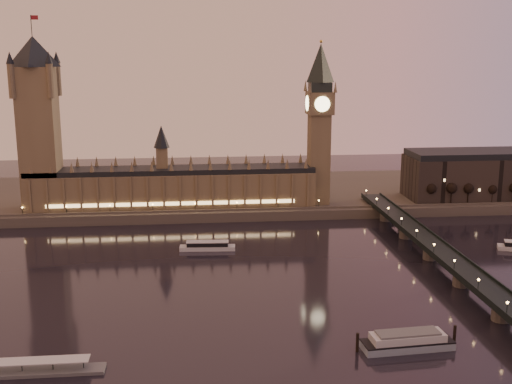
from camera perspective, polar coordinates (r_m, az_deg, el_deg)
The scene contains 14 objects.
ground at distance 300.38m, azimuth -0.22°, elevation -7.69°, with size 700.00×700.00×0.00m, color black.
far_embankment at distance 460.43m, azimuth 1.51°, elevation -0.14°, with size 560.00×130.00×6.00m, color #423D35.
palace_of_westminster at distance 410.10m, azimuth -7.46°, elevation 0.86°, with size 180.00×26.62×52.00m.
victoria_tower at distance 413.96m, azimuth -18.83°, elevation 6.58°, with size 31.68×31.68×118.00m.
big_ben at distance 411.69m, azimuth 5.67°, elevation 6.90°, with size 17.68×17.68×104.00m.
westminster_bridge at distance 320.15m, azimuth 16.42°, elevation -5.88°, with size 13.20×260.00×15.30m.
bare_tree_0 at distance 427.25m, azimuth 15.10°, elevation 0.09°, with size 5.98×5.98×12.16m.
bare_tree_1 at distance 432.46m, azimuth 16.85°, elevation 0.13°, with size 5.98×5.98×12.16m.
bare_tree_2 at distance 438.05m, azimuth 18.56°, elevation 0.17°, with size 5.98×5.98×12.16m.
bare_tree_3 at distance 444.03m, azimuth 20.22°, elevation 0.20°, with size 5.98×5.98×12.16m.
bare_tree_4 at distance 450.37m, azimuth 21.84°, elevation 0.24°, with size 5.98×5.98×12.16m.
cruise_boat_a at distance 342.07m, azimuth -4.34°, elevation -4.82°, with size 29.72×8.26×4.70m.
moored_barge at distance 239.05m, azimuth 13.32°, elevation -12.77°, with size 37.58×11.51×6.91m.
pontoon_pier at distance 229.20m, azimuth -18.64°, elevation -14.74°, with size 41.42×6.90×11.05m.
Camera 1 is at (-27.22, -280.67, 103.50)m, focal length 45.00 mm.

